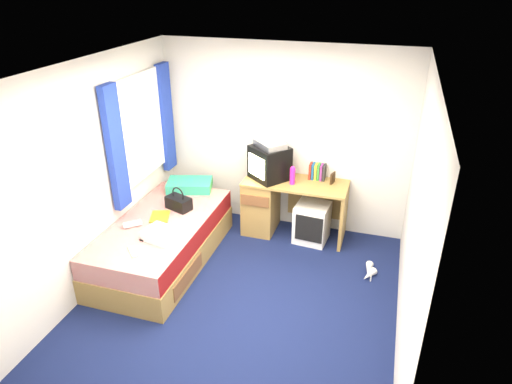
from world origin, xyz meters
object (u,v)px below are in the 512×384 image
(bed, at_px, (163,241))
(white_heels, at_px, (369,272))
(desk, at_px, (274,203))
(crt_tv, at_px, (269,163))
(aerosol_can, at_px, (284,173))
(storage_cube, at_px, (312,222))
(handbag, at_px, (179,203))
(colour_swatch_fan, at_px, (133,252))
(magazine, at_px, (160,217))
(picture_frame, at_px, (333,178))
(vcr, at_px, (270,144))
(pink_water_bottle, at_px, (292,176))
(water_bottle, at_px, (132,224))
(remote_control, at_px, (146,237))
(towel, at_px, (161,234))
(pillow, at_px, (190,185))

(bed, bearing_deg, white_heels, 10.09)
(desk, height_order, white_heels, desk)
(crt_tv, distance_m, aerosol_can, 0.23)
(storage_cube, bearing_deg, handbag, -151.91)
(colour_swatch_fan, bearing_deg, desk, 59.14)
(desk, bearing_deg, handbag, -143.51)
(magazine, bearing_deg, colour_swatch_fan, -83.59)
(magazine, bearing_deg, white_heels, 8.05)
(crt_tv, relative_size, picture_frame, 4.13)
(white_heels, bearing_deg, aerosol_can, 150.16)
(vcr, bearing_deg, pink_water_bottle, 28.15)
(white_heels, bearing_deg, desk, 153.49)
(water_bottle, height_order, white_heels, water_bottle)
(bed, height_order, white_heels, bed)
(remote_control, bearing_deg, magazine, 108.77)
(storage_cube, height_order, magazine, magazine)
(magazine, height_order, colour_swatch_fan, magazine)
(aerosol_can, distance_m, towel, 1.77)
(pillow, distance_m, aerosol_can, 1.26)
(white_heels, bearing_deg, bed, -169.91)
(pillow, xyz_separation_m, vcr, (1.03, 0.21, 0.61))
(pillow, relative_size, colour_swatch_fan, 2.58)
(aerosol_can, bearing_deg, pink_water_bottle, -39.93)
(storage_cube, relative_size, towel, 1.52)
(bed, distance_m, pillow, 0.93)
(storage_cube, xyz_separation_m, remote_control, (-1.57, -1.35, 0.30))
(pillow, relative_size, vcr, 1.49)
(bed, distance_m, magazine, 0.30)
(vcr, distance_m, water_bottle, 1.89)
(colour_swatch_fan, bearing_deg, vcr, 60.93)
(crt_tv, height_order, picture_frame, crt_tv)
(bed, distance_m, towel, 0.51)
(crt_tv, xyz_separation_m, vcr, (0.00, 0.00, 0.25))
(towel, bearing_deg, desk, 58.06)
(bed, distance_m, desk, 1.52)
(water_bottle, relative_size, colour_swatch_fan, 0.91)
(pink_water_bottle, bearing_deg, bed, -142.85)
(pillow, height_order, white_heels, pillow)
(crt_tv, xyz_separation_m, magazine, (-1.05, -0.99, -0.41))
(storage_cube, bearing_deg, magazine, -146.21)
(water_bottle, height_order, remote_control, water_bottle)
(bed, xyz_separation_m, aerosol_can, (1.18, 1.10, 0.57))
(pink_water_bottle, bearing_deg, aerosol_can, 140.07)
(bed, xyz_separation_m, remote_control, (0.02, -0.37, 0.28))
(pillow, relative_size, desk, 0.44)
(pillow, bearing_deg, towel, -79.78)
(vcr, bearing_deg, bed, -90.08)
(picture_frame, bearing_deg, magazine, -134.25)
(desk, bearing_deg, remote_control, -125.93)
(crt_tv, bearing_deg, white_heels, 12.21)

